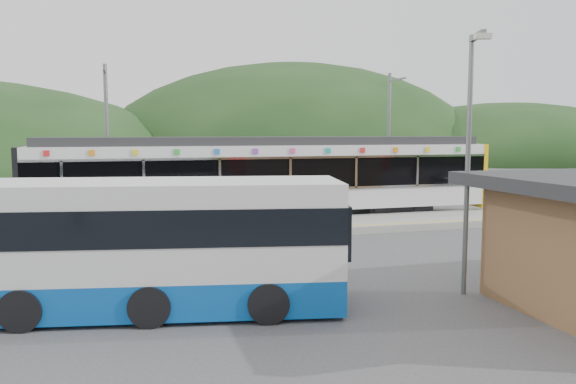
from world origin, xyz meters
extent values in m
plane|color=#4C4C4F|center=(0.00, 0.00, 0.00)|extent=(120.00, 120.00, 0.00)
ellipsoid|color=#1E3D19|center=(16.00, 54.00, 0.00)|extent=(52.00, 39.00, 26.00)
ellipsoid|color=#1E3D19|center=(45.00, 48.00, 0.00)|extent=(44.00, 33.00, 16.00)
cube|color=#9E9E99|center=(0.00, 3.30, 0.15)|extent=(26.00, 3.20, 0.30)
cube|color=yellow|center=(0.00, 2.00, 0.30)|extent=(26.00, 0.10, 0.01)
cube|color=black|center=(-6.08, 6.00, 0.30)|extent=(3.20, 2.20, 0.56)
cube|color=black|center=(5.92, 6.00, 0.30)|extent=(3.20, 2.20, 0.56)
cube|color=silver|center=(-0.08, 6.00, 1.04)|extent=(20.00, 2.90, 0.92)
cube|color=black|center=(-0.08, 6.00, 2.23)|extent=(20.00, 2.96, 1.45)
cube|color=silver|center=(-0.08, 4.50, 1.55)|extent=(20.00, 0.05, 0.10)
cube|color=silver|center=(-0.08, 4.50, 2.90)|extent=(20.00, 0.05, 0.10)
cube|color=silver|center=(-0.08, 6.00, 3.17)|extent=(20.00, 2.90, 0.45)
cube|color=#2D2D30|center=(-0.08, 6.00, 3.58)|extent=(19.40, 2.50, 0.36)
cube|color=yellow|center=(10.04, 6.00, 1.90)|extent=(0.24, 2.92, 3.00)
cube|color=black|center=(-10.18, 6.00, 1.90)|extent=(0.20, 2.92, 3.00)
cube|color=silver|center=(-8.58, 4.50, 2.23)|extent=(0.10, 0.05, 1.35)
cube|color=silver|center=(-5.58, 4.50, 2.23)|extent=(0.10, 0.05, 1.35)
cube|color=silver|center=(-2.58, 4.50, 2.23)|extent=(0.10, 0.05, 1.35)
cube|color=silver|center=(0.42, 4.50, 2.23)|extent=(0.10, 0.05, 1.35)
cube|color=silver|center=(3.42, 4.50, 2.23)|extent=(0.10, 0.05, 1.35)
cube|color=silver|center=(6.42, 4.50, 2.23)|extent=(0.10, 0.05, 1.35)
cube|color=silver|center=(8.92, 4.50, 2.23)|extent=(0.10, 0.05, 1.35)
cube|color=red|center=(-9.08, 4.51, 3.18)|extent=(0.22, 0.04, 0.22)
cube|color=orange|center=(-7.48, 4.51, 3.18)|extent=(0.22, 0.04, 0.22)
cube|color=yellow|center=(-5.88, 4.51, 3.18)|extent=(0.22, 0.04, 0.22)
cube|color=green|center=(-4.28, 4.51, 3.18)|extent=(0.22, 0.04, 0.22)
cube|color=blue|center=(-2.68, 4.51, 3.18)|extent=(0.22, 0.04, 0.22)
cube|color=purple|center=(-1.08, 4.51, 3.18)|extent=(0.22, 0.04, 0.22)
cube|color=#E54C8C|center=(0.52, 4.51, 3.18)|extent=(0.22, 0.04, 0.22)
cube|color=#19A5A5|center=(2.12, 4.51, 3.18)|extent=(0.22, 0.04, 0.22)
cube|color=red|center=(3.72, 4.51, 3.18)|extent=(0.22, 0.04, 0.22)
cube|color=orange|center=(5.32, 4.51, 3.18)|extent=(0.22, 0.04, 0.22)
cube|color=yellow|center=(6.92, 4.51, 3.18)|extent=(0.22, 0.04, 0.22)
cube|color=green|center=(8.52, 4.51, 3.18)|extent=(0.22, 0.04, 0.22)
cylinder|color=slate|center=(-7.00, 8.60, 3.50)|extent=(0.18, 0.18, 7.00)
cube|color=slate|center=(-7.00, 7.80, 6.60)|extent=(0.08, 1.80, 0.08)
cylinder|color=slate|center=(7.00, 8.60, 3.50)|extent=(0.18, 0.18, 7.00)
cube|color=slate|center=(7.00, 7.80, 6.60)|extent=(0.08, 1.80, 0.08)
cube|color=#0C56B8|center=(-6.94, -5.32, 0.48)|extent=(10.91, 4.41, 0.77)
cube|color=silver|center=(-6.94, -5.32, 1.26)|extent=(10.91, 4.41, 0.77)
cube|color=black|center=(-6.94, -5.32, 2.03)|extent=(10.92, 4.45, 0.77)
cube|color=silver|center=(-6.94, -5.32, 2.66)|extent=(10.91, 4.41, 0.48)
cylinder|color=black|center=(-8.18, -5.08, 0.44)|extent=(1.34, 2.66, 0.87)
cylinder|color=black|center=(-5.71, -5.56, 0.44)|extent=(1.34, 2.66, 0.87)
cylinder|color=black|center=(-3.33, -6.02, 0.44)|extent=(1.34, 2.66, 0.87)
cylinder|color=slate|center=(1.59, -6.43, 3.12)|extent=(0.12, 0.12, 6.24)
cube|color=slate|center=(1.59, -6.89, 6.13)|extent=(0.47, 1.02, 0.12)
cube|color=silver|center=(1.59, -7.36, 6.05)|extent=(0.39, 0.29, 0.12)
camera|label=1|loc=(-6.36, -18.11, 3.97)|focal=35.00mm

